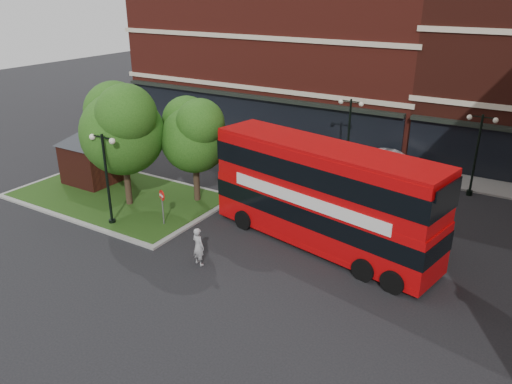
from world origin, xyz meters
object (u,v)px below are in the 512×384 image
Objects in this scene: bus at (323,189)px; car_silver at (293,151)px; car_white at (392,162)px; woman at (198,246)px.

car_silver is (-6.98, 10.50, -2.17)m from bus.
bus is 2.77× the size of car_white.
car_silver is at bearing 101.40° from car_white.
woman is at bearing 166.35° from car_white.
woman is at bearing -118.60° from bus.
car_white is (6.76, 1.50, -0.05)m from car_silver.
bus reaches higher than car_white.
car_white is at bearing -78.09° from car_silver.
bus is at bearing -117.84° from woman.
bus reaches higher than woman.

